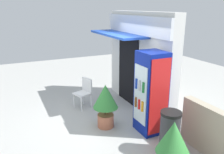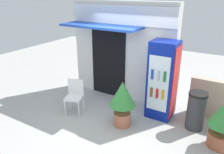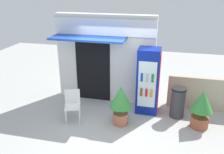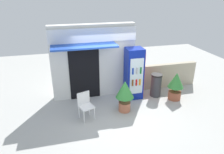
{
  "view_description": "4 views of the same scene",
  "coord_description": "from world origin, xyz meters",
  "views": [
    {
      "loc": [
        5.14,
        -2.06,
        2.95
      ],
      "look_at": [
        -0.18,
        0.48,
        1.13
      ],
      "focal_mm": 36.7,
      "sensor_mm": 36.0,
      "label": 1
    },
    {
      "loc": [
        2.53,
        -4.09,
        3.1
      ],
      "look_at": [
        -0.21,
        0.49,
        1.0
      ],
      "focal_mm": 35.72,
      "sensor_mm": 36.0,
      "label": 2
    },
    {
      "loc": [
        1.45,
        -5.69,
        3.74
      ],
      "look_at": [
        -0.01,
        0.48,
        1.22
      ],
      "focal_mm": 38.64,
      "sensor_mm": 36.0,
      "label": 3
    },
    {
      "loc": [
        -1.67,
        -6.02,
        4.0
      ],
      "look_at": [
        -0.05,
        0.3,
        1.23
      ],
      "focal_mm": 33.68,
      "sensor_mm": 36.0,
      "label": 4
    }
  ],
  "objects": [
    {
      "name": "storefront_building",
      "position": [
        -0.5,
        1.5,
        1.47
      ],
      "size": [
        3.18,
        1.12,
        2.83
      ],
      "color": "silver",
      "rests_on": "ground"
    },
    {
      "name": "potted_plant_curbside",
      "position": [
        2.48,
        0.39,
        0.63
      ],
      "size": [
        0.59,
        0.59,
        1.09
      ],
      "color": "#995138",
      "rests_on": "ground"
    },
    {
      "name": "stone_boundary_wall",
      "position": [
        2.79,
        1.52,
        0.52
      ],
      "size": [
        2.44,
        0.2,
        1.03
      ],
      "primitive_type": "cube",
      "color": "#B7AD93",
      "rests_on": "ground"
    },
    {
      "name": "drink_cooler",
      "position": [
        0.98,
        0.95,
        0.99
      ],
      "size": [
        0.66,
        0.64,
        1.99
      ],
      "color": "navy",
      "rests_on": "ground"
    },
    {
      "name": "plastic_chair",
      "position": [
        -1.04,
        -0.03,
        0.52
      ],
      "size": [
        0.55,
        0.54,
        0.9
      ],
      "color": "white",
      "rests_on": "ground"
    },
    {
      "name": "potted_plant_near_shop",
      "position": [
        0.34,
        0.05,
        0.7
      ],
      "size": [
        0.63,
        0.63,
        1.13
      ],
      "color": "#BC6B4C",
      "rests_on": "ground"
    },
    {
      "name": "ground",
      "position": [
        0.0,
        0.0,
        0.0
      ],
      "size": [
        16.0,
        16.0,
        0.0
      ],
      "primitive_type": "plane",
      "color": "#B2B2AD"
    },
    {
      "name": "trash_bin",
      "position": [
        1.88,
        0.82,
        0.46
      ],
      "size": [
        0.43,
        0.43,
        0.92
      ],
      "color": "#38383D",
      "rests_on": "ground"
    }
  ]
}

